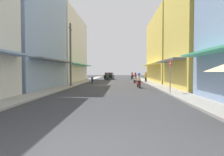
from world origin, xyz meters
TOP-DOWN VIEW (x-y plane):
  - ground_plane at (0.00, 21.43)m, footprint 111.90×111.90m
  - sidewalk_left at (-5.24, 21.43)m, footprint 1.69×58.86m
  - sidewalk_right at (5.24, 21.43)m, footprint 1.69×58.86m
  - building_left_mid at (-9.07, 14.42)m, footprint 7.05×10.27m
  - building_left_far at (-9.07, 27.09)m, footprint 7.05×13.68m
  - building_right_mid at (9.07, 14.75)m, footprint 7.05×8.38m
  - building_right_far at (9.07, 26.64)m, footprint 7.05×13.90m
  - motorbike_black at (3.37, 35.48)m, footprint 0.73×1.75m
  - motorbike_green at (-1.71, 32.11)m, footprint 0.65×1.78m
  - motorbike_white at (3.04, 23.71)m, footprint 0.68×1.77m
  - motorbike_blue at (-3.09, 21.63)m, footprint 0.58×1.80m
  - motorbike_red at (2.77, 15.61)m, footprint 0.55×1.81m
  - parked_car at (-1.55, 35.51)m, footprint 2.04×4.21m
  - pedestrian_foreground at (4.74, 24.64)m, footprint 0.34×0.34m
  - utility_pole at (-4.64, 16.22)m, footprint 0.20×1.20m
  - street_sign_no_entry at (4.54, 9.99)m, footprint 0.07×0.60m

SIDE VIEW (x-z plane):
  - ground_plane at x=0.00m, z-range 0.00..0.00m
  - sidewalk_left at x=-5.24m, z-range 0.00..0.12m
  - sidewalk_right at x=5.24m, z-range 0.00..0.12m
  - motorbike_blue at x=-3.09m, z-range 0.02..0.99m
  - motorbike_black at x=3.37m, z-range -0.09..1.49m
  - motorbike_green at x=-1.71m, z-range -0.09..1.49m
  - motorbike_white at x=3.04m, z-range -0.09..1.49m
  - motorbike_red at x=2.77m, z-range -0.09..1.49m
  - parked_car at x=-1.55m, z-range 0.01..1.46m
  - pedestrian_foreground at x=4.74m, z-range 0.00..1.69m
  - street_sign_no_entry at x=4.54m, z-range 0.39..3.04m
  - utility_pole at x=-4.64m, z-range 0.08..7.06m
  - building_right_mid at x=9.07m, z-range 0.00..10.24m
  - building_right_far at x=9.07m, z-range 0.00..10.60m
  - building_left_far at x=-9.07m, z-range 0.00..11.02m
  - building_left_mid at x=-9.07m, z-range -0.01..12.28m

